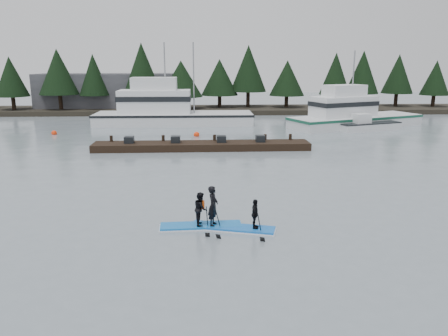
{
  "coord_description": "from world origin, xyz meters",
  "views": [
    {
      "loc": [
        -1.05,
        -16.33,
        6.57
      ],
      "look_at": [
        0.0,
        6.0,
        1.1
      ],
      "focal_mm": 35.0,
      "sensor_mm": 36.0,
      "label": 1
    }
  ],
  "objects_px": {
    "fishing_boat_medium": "(352,121)",
    "paddleboard_duo": "(230,215)",
    "fishing_boat_large": "(169,117)",
    "floating_dock": "(202,146)",
    "paddleboard_solo": "(201,216)"
  },
  "relations": [
    {
      "from": "paddleboard_solo",
      "to": "fishing_boat_large",
      "type": "bearing_deg",
      "value": 93.97
    },
    {
      "from": "fishing_boat_medium",
      "to": "paddleboard_duo",
      "type": "bearing_deg",
      "value": -139.32
    },
    {
      "from": "paddleboard_duo",
      "to": "fishing_boat_medium",
      "type": "bearing_deg",
      "value": 77.67
    },
    {
      "from": "floating_dock",
      "to": "paddleboard_solo",
      "type": "relative_size",
      "value": 4.96
    },
    {
      "from": "fishing_boat_medium",
      "to": "paddleboard_solo",
      "type": "height_order",
      "value": "fishing_boat_medium"
    },
    {
      "from": "fishing_boat_large",
      "to": "floating_dock",
      "type": "distance_m",
      "value": 14.56
    },
    {
      "from": "fishing_boat_medium",
      "to": "paddleboard_solo",
      "type": "relative_size",
      "value": 4.46
    },
    {
      "from": "fishing_boat_large",
      "to": "floating_dock",
      "type": "height_order",
      "value": "fishing_boat_large"
    },
    {
      "from": "fishing_boat_medium",
      "to": "floating_dock",
      "type": "relative_size",
      "value": 0.9
    },
    {
      "from": "fishing_boat_large",
      "to": "fishing_boat_medium",
      "type": "height_order",
      "value": "fishing_boat_large"
    },
    {
      "from": "fishing_boat_large",
      "to": "paddleboard_solo",
      "type": "bearing_deg",
      "value": -83.1
    },
    {
      "from": "fishing_boat_large",
      "to": "fishing_boat_medium",
      "type": "bearing_deg",
      "value": -8.44
    },
    {
      "from": "fishing_boat_large",
      "to": "floating_dock",
      "type": "relative_size",
      "value": 1.01
    },
    {
      "from": "fishing_boat_medium",
      "to": "paddleboard_solo",
      "type": "xyz_separation_m",
      "value": [
        -15.5,
        -27.43,
        -0.1
      ]
    },
    {
      "from": "fishing_boat_medium",
      "to": "floating_dock",
      "type": "xyz_separation_m",
      "value": [
        -15.5,
        -11.2,
        -0.33
      ]
    }
  ]
}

